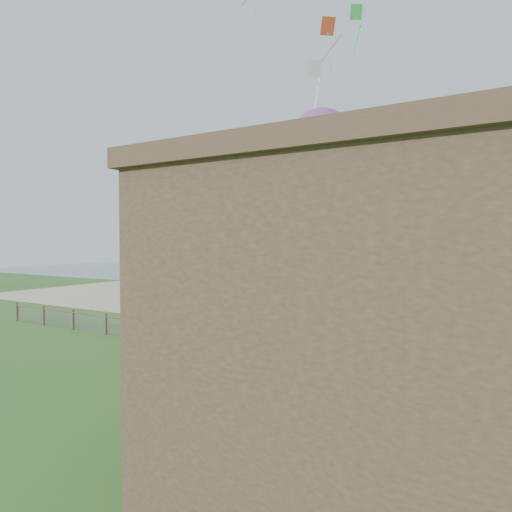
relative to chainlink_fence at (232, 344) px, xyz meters
The scene contains 9 objects.
ground 6.03m from the chainlink_fence, 90.00° to the right, with size 160.00×160.00×0.00m, color #396221.
sand_beach 16.01m from the chainlink_fence, 90.00° to the left, with size 72.00×20.00×0.02m, color #C0AF8A.
ocean 60.00m from the chainlink_fence, 90.00° to the left, with size 160.00×68.00×0.02m, color slate.
chainlink_fence is the anchor object (origin of this frame).
picnic_table 3.40m from the chainlink_fence, 17.12° to the right, with size 1.72×1.30×0.72m, color #4E372C, non-canonical shape.
octopus_kite 11.46m from the chainlink_fence, 71.45° to the left, with size 3.34×2.35×6.87m, color #E22349, non-canonical shape.
kite_white 20.33m from the chainlink_fence, 94.80° to the left, with size 1.22×0.70×2.80m, color silver, non-canonical shape.
kite_red 20.04m from the chainlink_fence, 82.45° to the left, with size 1.08×0.70×2.49m, color #DF4F27, non-canonical shape.
kite_green 27.81m from the chainlink_fence, 88.99° to the left, with size 1.12×0.70×3.06m, color green, non-canonical shape.
Camera 1 is at (12.45, -12.28, 5.60)m, focal length 32.00 mm.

